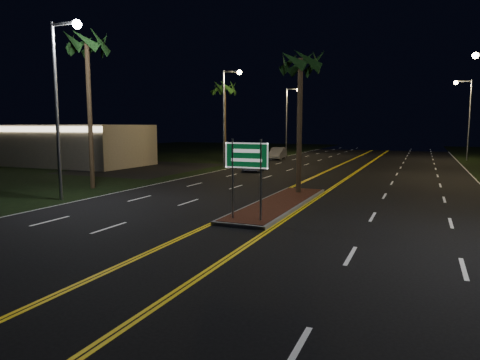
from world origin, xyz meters
The scene contains 14 objects.
ground centered at (0.00, 0.00, 0.00)m, with size 120.00×120.00×0.00m, color black.
grass_left centered at (-30.00, 25.00, 0.00)m, with size 40.00×110.00×0.01m, color black.
median_island centered at (0.00, 7.00, 0.08)m, with size 2.25×10.25×0.17m.
highway_sign centered at (0.00, 2.80, 2.40)m, with size 1.80×0.08×3.20m.
commercial_building centered at (-26.00, 19.99, 2.00)m, with size 15.00×8.12×4.00m.
streetlight_left_near centered at (-10.61, 4.00, 5.66)m, with size 1.91×0.44×9.00m.
streetlight_left_mid centered at (-10.61, 24.00, 5.66)m, with size 1.91×0.44×9.00m.
streetlight_left_far centered at (-10.61, 44.00, 5.66)m, with size 1.91×0.44×9.00m.
streetlight_right_far centered at (10.61, 42.00, 5.66)m, with size 1.91×0.44×9.00m.
palm_median centered at (0.00, 10.50, 7.28)m, with size 2.40×2.40×8.30m.
palm_left_near centered at (-12.50, 8.00, 8.68)m, with size 2.40×2.40×9.80m.
palm_left_far centered at (-12.80, 28.00, 7.75)m, with size 2.40×2.40×8.80m.
car_near centered at (-7.19, 22.12, 0.80)m, with size 2.07×4.83×1.61m, color white.
car_far centered at (-9.50, 35.75, 0.80)m, with size 2.05×4.78×1.59m, color silver.
Camera 1 is at (6.32, -12.65, 3.82)m, focal length 32.00 mm.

